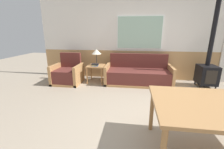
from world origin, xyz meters
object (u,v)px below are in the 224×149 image
object	(u,v)px
table_lamp	(96,52)
wood_stove	(208,68)
armchair	(68,74)
side_table	(96,68)
couch	(138,75)

from	to	relation	value
table_lamp	wood_stove	distance (m)	3.17
armchair	wood_stove	distance (m)	4.00
armchair	side_table	distance (m)	0.87
side_table	table_lamp	distance (m)	0.49
table_lamp	armchair	bearing A→B (deg)	-160.16
couch	side_table	xyz separation A→B (m)	(-1.28, -0.02, 0.17)
armchair	table_lamp	bearing A→B (deg)	12.52
armchair	side_table	xyz separation A→B (m)	(0.83, 0.21, 0.17)
couch	armchair	world-z (taller)	armchair
side_table	table_lamp	world-z (taller)	table_lamp
table_lamp	side_table	bearing A→B (deg)	-93.12
couch	table_lamp	size ratio (longest dim) A/B	4.08
armchair	table_lamp	world-z (taller)	table_lamp
couch	armchair	distance (m)	2.12
couch	table_lamp	distance (m)	1.43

